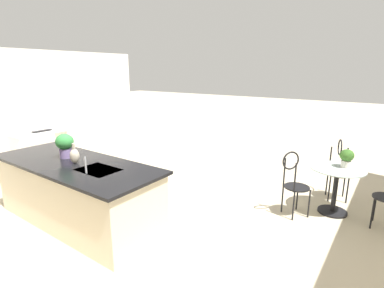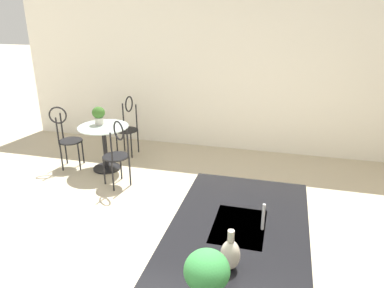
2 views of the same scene
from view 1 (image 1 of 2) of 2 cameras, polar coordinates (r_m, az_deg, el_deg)
name	(u,v)px [view 1 (image 1 of 2)]	position (r m, az deg, el deg)	size (l,w,h in m)	color
ground_plane	(135,205)	(5.12, -10.99, -11.55)	(40.00, 40.00, 0.00)	beige
wall_right	(6,107)	(8.32, -32.37, 6.14)	(0.12, 7.80, 2.70)	silver
kitchen_island	(77,192)	(4.68, -21.45, -8.64)	(2.80, 1.06, 0.92)	beige
bistro_table	(335,186)	(5.13, 26.08, -7.35)	(0.80, 0.80, 0.74)	black
chair_near_window	(294,181)	(4.74, 19.22, -6.73)	(0.53, 0.53, 1.04)	black
chair_by_island	(339,167)	(5.69, 26.57, -3.98)	(0.48, 0.52, 1.04)	black
sink_faucet	(86,165)	(3.97, -19.95, -3.89)	(0.02, 0.02, 0.22)	#B2B5BA
writing_desk	(40,141)	(8.06, -27.48, 0.44)	(0.60, 1.20, 0.74)	white
keyboard	(42,131)	(8.07, -27.12, 2.29)	(0.16, 0.44, 0.03)	black
potted_plant_on_table	(347,157)	(5.08, 27.82, -2.28)	(0.20, 0.20, 0.29)	beige
potted_plant_counter_near	(65,144)	(4.77, -23.45, -0.03)	(0.26, 0.26, 0.36)	#7A669E
vase_on_counter	(75,156)	(4.46, -21.83, -2.10)	(0.13, 0.13, 0.29)	#BCB29E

